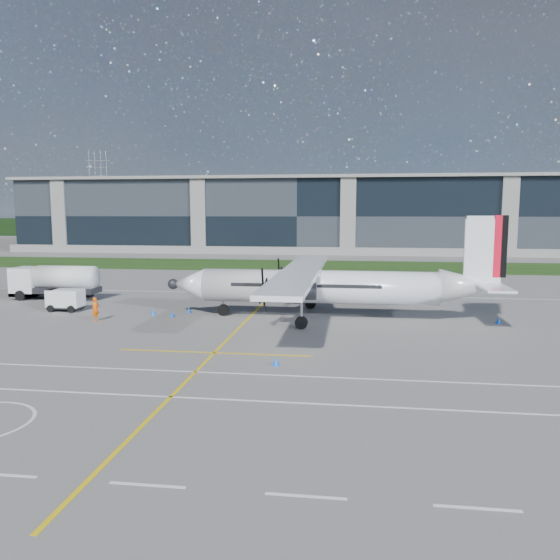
# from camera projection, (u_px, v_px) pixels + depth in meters

# --- Properties ---
(ground) EXTENTS (400.00, 400.00, 0.00)m
(ground) POSITION_uv_depth(u_px,v_px,m) (275.00, 271.00, 78.76)
(ground) COLOR #5E5C59
(ground) RESTS_ON ground
(grass_strip) EXTENTS (400.00, 18.00, 0.04)m
(grass_strip) POSITION_uv_depth(u_px,v_px,m) (282.00, 265.00, 86.62)
(grass_strip) COLOR #17380F
(grass_strip) RESTS_ON ground
(terminal_building) EXTENTS (120.00, 20.00, 15.00)m
(terminal_building) POSITION_uv_depth(u_px,v_px,m) (302.00, 216.00, 117.13)
(terminal_building) COLOR black
(terminal_building) RESTS_ON ground
(tree_line) EXTENTS (400.00, 6.00, 6.00)m
(tree_line) POSITION_uv_depth(u_px,v_px,m) (319.00, 228.00, 176.68)
(tree_line) COLOR black
(tree_line) RESTS_ON ground
(pylon_west) EXTENTS (9.00, 4.60, 30.00)m
(pylon_west) POSITION_uv_depth(u_px,v_px,m) (99.00, 193.00, 195.74)
(pylon_west) COLOR gray
(pylon_west) RESTS_ON ground
(yellow_taxiway_centerline) EXTENTS (0.20, 70.00, 0.01)m
(yellow_taxiway_centerline) POSITION_uv_depth(u_px,v_px,m) (260.00, 307.00, 48.87)
(yellow_taxiway_centerline) COLOR yellow
(yellow_taxiway_centerline) RESTS_ON ground
(white_lane_line) EXTENTS (90.00, 0.15, 0.01)m
(white_lane_line) POSITION_uv_depth(u_px,v_px,m) (109.00, 394.00, 25.68)
(white_lane_line) COLOR white
(white_lane_line) RESTS_ON ground
(turboprop_aircraft) EXTENTS (26.55, 27.53, 8.26)m
(turboprop_aircraft) POSITION_uv_depth(u_px,v_px,m) (331.00, 267.00, 43.27)
(turboprop_aircraft) COLOR white
(turboprop_aircraft) RESTS_ON ground
(fuel_tanker_truck) EXTENTS (8.82, 2.87, 3.31)m
(fuel_tanker_truck) POSITION_uv_depth(u_px,v_px,m) (49.00, 282.00, 53.24)
(fuel_tanker_truck) COLOR silver
(fuel_tanker_truck) RESTS_ON ground
(baggage_tug) EXTENTS (3.07, 1.84, 1.84)m
(baggage_tug) POSITION_uv_depth(u_px,v_px,m) (66.00, 300.00, 47.08)
(baggage_tug) COLOR silver
(baggage_tug) RESTS_ON ground
(ground_crew_person) EXTENTS (0.89, 1.04, 2.14)m
(ground_crew_person) POSITION_uv_depth(u_px,v_px,m) (95.00, 307.00, 42.64)
(ground_crew_person) COLOR #F25907
(ground_crew_person) RESTS_ON ground
(safety_cone_nose_port) EXTENTS (0.36, 0.36, 0.50)m
(safety_cone_nose_port) POSITION_uv_depth(u_px,v_px,m) (172.00, 314.00, 44.33)
(safety_cone_nose_port) COLOR blue
(safety_cone_nose_port) RESTS_ON ground
(safety_cone_portwing) EXTENTS (0.36, 0.36, 0.50)m
(safety_cone_portwing) POSITION_uv_depth(u_px,v_px,m) (276.00, 361.00, 30.40)
(safety_cone_portwing) COLOR blue
(safety_cone_portwing) RESTS_ON ground
(safety_cone_nose_stbd) EXTENTS (0.36, 0.36, 0.50)m
(safety_cone_nose_stbd) POSITION_uv_depth(u_px,v_px,m) (189.00, 310.00, 46.24)
(safety_cone_nose_stbd) COLOR blue
(safety_cone_nose_stbd) RESTS_ON ground
(safety_cone_tail) EXTENTS (0.36, 0.36, 0.50)m
(safety_cone_tail) POSITION_uv_depth(u_px,v_px,m) (499.00, 320.00, 41.81)
(safety_cone_tail) COLOR blue
(safety_cone_tail) RESTS_ON ground
(safety_cone_stbdwing) EXTENTS (0.36, 0.36, 0.50)m
(safety_cone_stbdwing) POSITION_uv_depth(u_px,v_px,m) (320.00, 290.00, 57.83)
(safety_cone_stbdwing) COLOR blue
(safety_cone_stbdwing) RESTS_ON ground
(safety_cone_fwd) EXTENTS (0.36, 0.36, 0.50)m
(safety_cone_fwd) POSITION_uv_depth(u_px,v_px,m) (153.00, 312.00, 45.32)
(safety_cone_fwd) COLOR blue
(safety_cone_fwd) RESTS_ON ground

